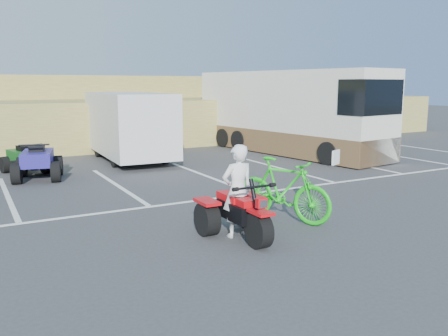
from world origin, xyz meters
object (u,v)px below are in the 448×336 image
rv_motorhome (287,118)px  quad_atv_green (26,173)px  cargo_trailer (129,124)px  quad_atv_blue (39,179)px  rider (238,191)px  green_dirt_bike (283,190)px  red_trike_atv (242,238)px

rv_motorhome → quad_atv_green: bearing=171.1°
cargo_trailer → rv_motorhome: rv_motorhome is taller
cargo_trailer → quad_atv_blue: 4.21m
rider → quad_atv_blue: rider is taller
green_dirt_bike → quad_atv_blue: size_ratio=1.24×
rider → green_dirt_bike: size_ratio=0.79×
green_dirt_bike → red_trike_atv: bearing=179.8°
quad_atv_blue → rv_motorhome: bearing=19.5°
rv_motorhome → rider: bearing=-139.0°
quad_atv_green → quad_atv_blue: bearing=-93.4°
red_trike_atv → rider: (0.00, 0.15, 0.83)m
green_dirt_bike → rv_motorhome: bearing=28.8°
rv_motorhome → quad_atv_blue: bearing=178.2°
rv_motorhome → cargo_trailer: bearing=161.9°
rv_motorhome → quad_atv_green: rv_motorhome is taller
quad_atv_green → red_trike_atv: bearing=-86.8°
green_dirt_bike → cargo_trailer: size_ratio=0.40×
rider → cargo_trailer: size_ratio=0.32×
quad_atv_blue → rider: bearing=-58.6°
rider → cargo_trailer: (1.01, 9.34, 0.46)m
quad_atv_blue → green_dirt_bike: bearing=-48.3°
cargo_trailer → rv_motorhome: size_ratio=0.58×
red_trike_atv → green_dirt_bike: size_ratio=0.77×
rv_motorhome → red_trike_atv: bearing=-138.5°
cargo_trailer → quad_atv_green: (-3.61, -0.96, -1.29)m
cargo_trailer → quad_atv_green: cargo_trailer is taller
green_dirt_bike → quad_atv_green: size_ratio=1.44×
red_trike_atv → green_dirt_bike: 1.56m
quad_atv_blue → quad_atv_green: 1.20m
cargo_trailer → green_dirt_bike: bearing=-86.0°
cargo_trailer → rv_motorhome: bearing=-7.7°
rider → green_dirt_bike: rider is taller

